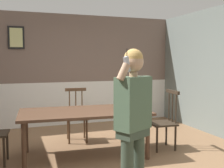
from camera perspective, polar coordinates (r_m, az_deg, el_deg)
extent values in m
plane|color=#846042|center=(4.30, -2.33, -16.36)|extent=(6.21, 6.21, 0.00)
cube|color=#756056|center=(6.76, -9.66, 7.28)|extent=(5.55, 0.12, 1.62)
cube|color=white|center=(6.85, -9.51, -3.91)|extent=(5.55, 0.14, 1.04)
cube|color=white|center=(6.76, -9.53, 0.41)|extent=(5.55, 0.05, 0.06)
cube|color=black|center=(6.59, -19.22, 9.06)|extent=(0.35, 0.03, 0.50)
cube|color=beige|center=(6.58, -19.21, 9.07)|extent=(0.27, 0.01, 0.42)
cube|color=#4C3323|center=(4.50, -5.71, -5.76)|extent=(2.13, 1.20, 0.04)
cylinder|color=#4C3323|center=(4.13, -17.74, -12.34)|extent=(0.07, 0.07, 0.71)
cylinder|color=#4C3323|center=(4.45, 7.39, -10.87)|extent=(0.07, 0.07, 0.71)
cylinder|color=#4C3323|center=(4.94, -17.36, -9.46)|extent=(0.07, 0.07, 0.71)
cylinder|color=#4C3323|center=(5.21, 3.74, -8.49)|extent=(0.07, 0.07, 0.71)
cube|color=#513823|center=(5.40, -7.27, -6.95)|extent=(0.46, 0.46, 0.03)
cube|color=#513823|center=(5.50, -7.54, -1.14)|extent=(0.42, 0.09, 0.06)
cylinder|color=#513823|center=(5.55, -6.23, -3.60)|extent=(0.02, 0.02, 0.55)
cylinder|color=#513823|center=(5.53, -7.51, -3.64)|extent=(0.02, 0.02, 0.55)
cylinder|color=#513823|center=(5.52, -8.79, -3.67)|extent=(0.02, 0.02, 0.55)
cylinder|color=#513823|center=(5.31, -5.24, -9.73)|extent=(0.04, 0.04, 0.44)
cylinder|color=#513823|center=(5.28, -8.86, -9.86)|extent=(0.04, 0.04, 0.44)
cylinder|color=#513823|center=(5.63, -5.73, -8.89)|extent=(0.04, 0.04, 0.44)
cylinder|color=#513823|center=(5.60, -9.13, -9.01)|extent=(0.04, 0.04, 0.44)
cube|color=#2D2319|center=(4.98, 10.32, -8.02)|extent=(0.46, 0.46, 0.03)
cube|color=#2D2319|center=(4.97, 12.45, -1.60)|extent=(0.07, 0.43, 0.06)
cylinder|color=#2D2319|center=(4.89, 13.10, -4.72)|extent=(0.02, 0.02, 0.57)
cylinder|color=#2D2319|center=(5.01, 12.39, -4.49)|extent=(0.02, 0.02, 0.57)
cylinder|color=#2D2319|center=(5.12, 11.71, -4.27)|extent=(0.02, 0.02, 0.57)
cylinder|color=#2D2319|center=(4.81, 9.30, -11.34)|extent=(0.04, 0.04, 0.44)
cylinder|color=#2D2319|center=(5.12, 7.66, -10.34)|extent=(0.04, 0.04, 0.44)
cylinder|color=#2D2319|center=(4.96, 12.98, -10.90)|extent=(0.04, 0.04, 0.44)
cylinder|color=#2D2319|center=(5.26, 11.17, -9.97)|extent=(0.04, 0.04, 0.44)
cylinder|color=#2D2319|center=(4.74, -20.83, -11.81)|extent=(0.04, 0.04, 0.45)
cylinder|color=#2D2319|center=(4.42, -21.43, -13.04)|extent=(0.04, 0.04, 0.45)
cylinder|color=#3A493A|center=(3.27, 5.46, -15.81)|extent=(0.14, 0.14, 0.81)
cylinder|color=#3A493A|center=(3.12, 3.15, -16.82)|extent=(0.14, 0.14, 0.81)
cube|color=#3A493A|center=(3.08, 4.38, -9.79)|extent=(0.41, 0.34, 0.12)
cube|color=#4C664C|center=(3.02, 4.42, -3.95)|extent=(0.46, 0.38, 0.57)
cylinder|color=#4C664C|center=(3.21, 7.12, -3.18)|extent=(0.09, 0.09, 0.55)
cylinder|color=tan|center=(2.83, 2.38, 2.51)|extent=(0.16, 0.09, 0.19)
cylinder|color=tan|center=(2.98, 4.46, 1.98)|extent=(0.09, 0.09, 0.05)
sphere|color=tan|center=(2.98, 4.48, 4.56)|extent=(0.22, 0.22, 0.22)
sphere|color=tan|center=(2.98, 4.48, 5.30)|extent=(0.21, 0.21, 0.21)
cube|color=#B7B7BC|center=(2.85, 3.09, 4.11)|extent=(0.10, 0.07, 0.17)
cylinder|color=black|center=(2.85, 3.10, 6.53)|extent=(0.01, 0.01, 0.08)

